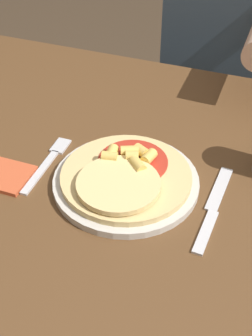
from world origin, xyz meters
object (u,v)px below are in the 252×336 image
Objects in this scene: plate at (126,182)px; knife at (213,209)px; pizza at (125,176)px; dining_table at (142,235)px; fork at (49,161)px; person_diner at (230,47)px.

plate is 1.20× the size of knife.
pizza reaches higher than plate.
fork is (-0.20, 0.03, 0.10)m from dining_table.
plate is 0.16m from fork.
dining_table is at bearing -172.42° from knife.
dining_table is at bearing -31.11° from plate.
dining_table is 0.13m from pizza.
pizza is (-0.00, -0.00, 0.02)m from plate.
pizza is 0.16m from fork.
pizza is (-0.04, 0.02, 0.12)m from dining_table.
person_diner reaches higher than dining_table.
plate is at bearing 82.32° from pizza.
fork is at bearing 176.91° from knife.
dining_table is 5.83× the size of knife.
dining_table is 1.06× the size of person_diner.
plate is at bearing -95.06° from person_diner.
pizza is at bearing -95.08° from person_diner.
plate reaches higher than knife.
pizza is 0.20× the size of person_diner.
dining_table is at bearing -91.67° from person_diner.
plate is at bearing 176.78° from knife.
knife reaches higher than dining_table.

